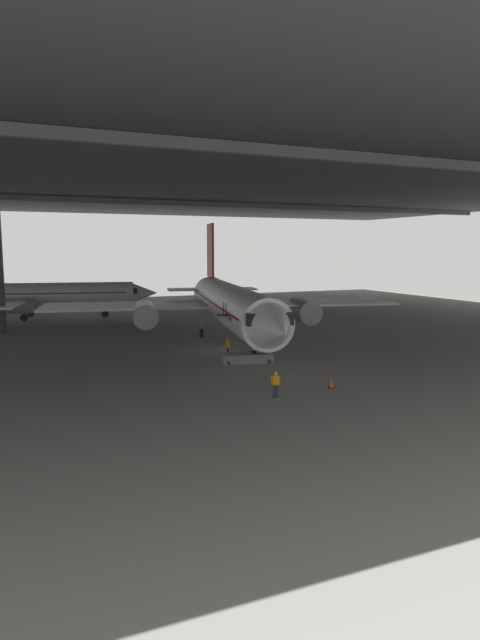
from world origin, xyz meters
name	(u,v)px	position (x,y,z in m)	size (l,w,h in m)	color
ground_plane	(232,350)	(0.00, 0.00, 0.00)	(110.00, 110.00, 0.00)	gray
hangar_structure	(182,181)	(-0.07, 13.75, 15.93)	(121.00, 99.00, 16.57)	#4C4F54
airplane_main	(230,304)	(1.83, 4.96, 3.49)	(36.49, 37.23, 11.69)	white
boarding_stairs	(246,353)	(-0.92, -5.06, 0.74)	(4.44, 2.27, 4.70)	slate
crew_worker_near_nose	(275,383)	(-3.42, -14.93, 0.89)	(0.54, 0.29, 1.57)	#232838
crew_worker_by_stairs	(228,346)	(-1.47, -2.52, 0.91)	(0.40, 0.44, 1.61)	#232838
airplane_distant	(39,295)	(-14.06, 29.33, 3.06)	(28.60, 28.05, 9.36)	white
traffic_cone_orange	(331,383)	(0.91, -14.24, 0.29)	(0.36, 0.36, 0.60)	black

